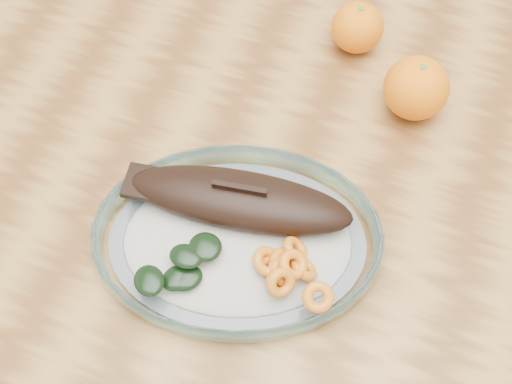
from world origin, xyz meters
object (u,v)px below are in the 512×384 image
Objects in this scene: dining_table at (292,213)px; orange_left at (357,27)px; plated_meal at (237,236)px; orange_right at (416,88)px.

orange_left is at bearing 87.68° from dining_table.
orange_left is (0.04, 0.33, 0.02)m from plated_meal.
dining_table is 17.55× the size of orange_left.
orange_left is 0.12m from orange_right.
dining_table is 15.03× the size of orange_right.
orange_left is at bearing 140.68° from orange_right.
plated_meal reaches higher than orange_left.
orange_right is (0.14, 0.25, 0.02)m from plated_meal.
dining_table is 0.16m from plated_meal.
plated_meal is at bearing -118.58° from orange_right.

